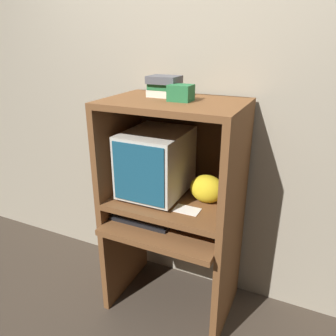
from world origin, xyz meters
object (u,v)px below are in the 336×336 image
Objects in this scene: snack_bag at (207,189)px; storage_box at (181,93)px; keyboard at (141,220)px; mouse at (179,228)px; crt_monitor at (156,162)px; book_stack at (164,86)px.

snack_bag is 0.59m from storage_box.
keyboard is 0.25m from mouse.
crt_monitor is 0.47m from storage_box.
book_stack is (-0.31, 0.04, 0.59)m from snack_bag.
snack_bag is at bearing 57.24° from mouse.
keyboard is 7.05× the size of mouse.
keyboard is 2.14× the size of book_stack.
keyboard is 1.89× the size of snack_bag.
storage_box is (0.17, -0.02, 0.44)m from crt_monitor.
storage_box reaches higher than keyboard.
mouse is at bearing -47.23° from book_stack.
storage_box reaches higher than snack_bag.
crt_monitor is at bearing -111.65° from book_stack.
crt_monitor is 2.18× the size of snack_bag.
book_stack reaches higher than snack_bag.
keyboard is at bearing -145.63° from storage_box.
mouse is 0.27× the size of snack_bag.
keyboard is 0.83m from book_stack.
storage_box is (-0.05, 0.13, 0.78)m from mouse.
crt_monitor is 0.43m from mouse.
mouse is at bearing -67.75° from storage_box.
snack_bag is (0.33, 0.03, -0.13)m from crt_monitor.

